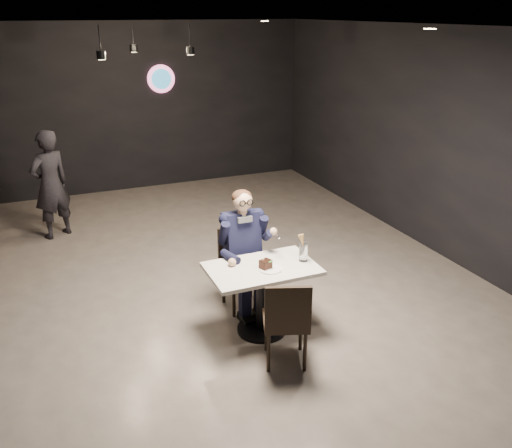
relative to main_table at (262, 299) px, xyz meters
name	(u,v)px	position (x,y,z in m)	size (l,w,h in m)	color
floor	(195,297)	(-0.45, 0.97, -0.38)	(9.00, 9.00, 0.00)	gray
wall_sign	(161,79)	(0.35, 5.44, 1.62)	(0.50, 0.06, 0.50)	pink
pendant_lights	(141,33)	(-0.45, 2.97, 2.51)	(1.40, 1.20, 0.36)	black
main_table	(262,299)	(0.00, 0.00, 0.00)	(1.10, 0.70, 0.75)	silver
chair_far	(242,270)	(0.00, 0.55, 0.09)	(0.42, 0.46, 0.92)	black
chair_near	(286,319)	(0.00, -0.56, 0.09)	(0.42, 0.46, 0.92)	black
seated_man	(242,249)	(0.00, 0.55, 0.34)	(0.60, 0.80, 1.44)	black
dessert_plate	(270,269)	(0.05, -0.09, 0.38)	(0.24, 0.24, 0.01)	white
cake_slice	(266,264)	(0.01, -0.06, 0.43)	(0.11, 0.09, 0.08)	black
mint_leaf	(270,261)	(0.05, -0.09, 0.47)	(0.06, 0.04, 0.01)	#2D822A
sundae_glass	(303,252)	(0.45, -0.03, 0.47)	(0.09, 0.09, 0.20)	silver
wafer_cone	(302,241)	(0.41, -0.07, 0.62)	(0.06, 0.06, 0.13)	tan
passerby	(51,185)	(-1.81, 3.57, 0.43)	(0.59, 0.38, 1.60)	black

